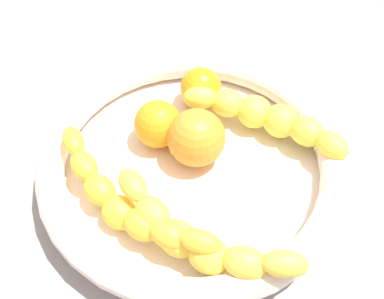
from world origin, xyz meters
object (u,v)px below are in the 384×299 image
at_px(fruit_bowl, 192,163).
at_px(orange_mid_left, 201,88).
at_px(banana_draped_left, 197,238).
at_px(banana_draped_right, 123,202).
at_px(banana_arching_top, 266,117).
at_px(orange_front, 158,124).
at_px(orange_mid_right, 199,138).

distance_m(fruit_bowl, orange_mid_left, 0.10).
xyz_separation_m(fruit_bowl, banana_draped_left, (-0.04, 0.10, 0.02)).
relative_size(fruit_bowl, banana_draped_right, 1.65).
height_order(banana_arching_top, orange_front, orange_front).
bearing_deg(orange_mid_left, banana_arching_top, 164.49).
distance_m(banana_draped_right, orange_front, 0.11).
distance_m(banana_draped_right, orange_mid_right, 0.11).
relative_size(fruit_bowl, banana_draped_left, 1.66).
relative_size(banana_draped_left, orange_mid_right, 3.13).
relative_size(banana_draped_right, orange_mid_right, 3.17).
bearing_deg(fruit_bowl, banana_draped_left, 111.05).
relative_size(banana_draped_left, orange_front, 3.69).
bearing_deg(orange_front, banana_arching_top, -156.28).
height_order(fruit_bowl, banana_arching_top, banana_arching_top).
height_order(orange_mid_left, orange_mid_right, orange_mid_right).
relative_size(fruit_bowl, orange_mid_right, 5.21).
height_order(fruit_bowl, banana_draped_left, banana_draped_left).
xyz_separation_m(banana_draped_right, orange_front, (0.01, -0.11, -0.00)).
distance_m(banana_draped_left, orange_mid_right, 0.12).
bearing_deg(orange_mid_left, orange_front, 69.87).
relative_size(banana_arching_top, orange_front, 3.71).
distance_m(orange_front, orange_mid_left, 0.08).
distance_m(orange_mid_left, orange_mid_right, 0.09).
bearing_deg(banana_draped_right, orange_front, -87.16).
bearing_deg(orange_front, fruit_bowl, 153.25).
xyz_separation_m(banana_arching_top, orange_mid_right, (0.06, 0.06, 0.01)).
bearing_deg(orange_front, orange_mid_right, 169.32).
xyz_separation_m(fruit_bowl, orange_mid_left, (0.02, -0.10, 0.02)).
bearing_deg(orange_front, banana_draped_right, 92.84).
height_order(banana_draped_left, banana_arching_top, banana_draped_left).
height_order(banana_draped_left, orange_front, orange_front).
relative_size(banana_draped_right, banana_arching_top, 1.01).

